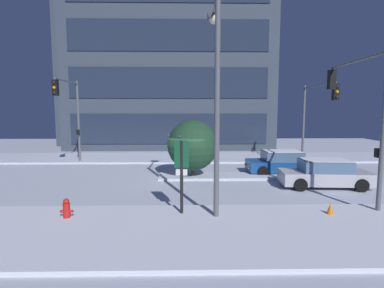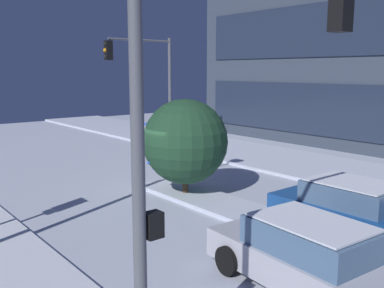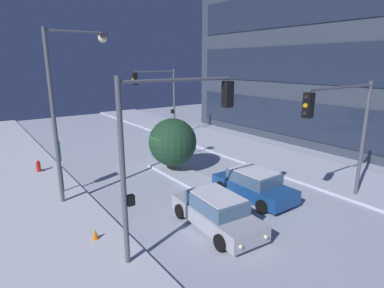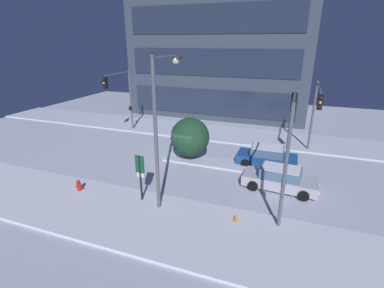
{
  "view_description": "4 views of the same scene",
  "coord_description": "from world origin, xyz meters",
  "px_view_note": "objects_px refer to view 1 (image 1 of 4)",
  "views": [
    {
      "loc": [
        0.23,
        -17.65,
        4.09
      ],
      "look_at": [
        0.61,
        1.06,
        2.0
      ],
      "focal_mm": 28.49,
      "sensor_mm": 36.0,
      "label": 1
    },
    {
      "loc": [
        12.56,
        -9.03,
        4.47
      ],
      "look_at": [
        -1.11,
        2.1,
        1.49
      ],
      "focal_mm": 40.82,
      "sensor_mm": 36.0,
      "label": 2
    },
    {
      "loc": [
        16.87,
        -9.88,
        6.83
      ],
      "look_at": [
        0.42,
        2.02,
        1.58
      ],
      "focal_mm": 29.39,
      "sensor_mm": 36.0,
      "label": 3
    },
    {
      "loc": [
        7.84,
        -18.91,
        8.97
      ],
      "look_at": [
        0.75,
        0.5,
        1.4
      ],
      "focal_mm": 26.3,
      "sensor_mm": 36.0,
      "label": 4
    }
  ],
  "objects_px": {
    "traffic_light_corner_near_right": "(359,102)",
    "car_near": "(325,174)",
    "traffic_light_corner_far_right": "(316,108)",
    "parking_info_sign": "(182,168)",
    "street_lamp_arched": "(216,76)",
    "construction_cone": "(330,210)",
    "traffic_light_corner_far_left": "(70,107)",
    "fire_hydrant": "(67,210)",
    "decorated_tree_median": "(193,145)",
    "car_far": "(282,163)"
  },
  "relations": [
    {
      "from": "decorated_tree_median",
      "to": "construction_cone",
      "type": "height_order",
      "value": "decorated_tree_median"
    },
    {
      "from": "traffic_light_corner_far_left",
      "to": "fire_hydrant",
      "type": "bearing_deg",
      "value": 19.24
    },
    {
      "from": "traffic_light_corner_near_right",
      "to": "street_lamp_arched",
      "type": "height_order",
      "value": "street_lamp_arched"
    },
    {
      "from": "street_lamp_arched",
      "to": "fire_hydrant",
      "type": "xyz_separation_m",
      "value": [
        -5.56,
        -0.8,
        -4.98
      ]
    },
    {
      "from": "parking_info_sign",
      "to": "car_far",
      "type": "bearing_deg",
      "value": -38.1
    },
    {
      "from": "traffic_light_corner_far_right",
      "to": "street_lamp_arched",
      "type": "distance_m",
      "value": 12.8
    },
    {
      "from": "fire_hydrant",
      "to": "traffic_light_corner_far_left",
      "type": "bearing_deg",
      "value": 109.24
    },
    {
      "from": "traffic_light_corner_near_right",
      "to": "street_lamp_arched",
      "type": "xyz_separation_m",
      "value": [
        -6.46,
        -1.58,
        0.95
      ]
    },
    {
      "from": "traffic_light_corner_near_right",
      "to": "traffic_light_corner_far_right",
      "type": "bearing_deg",
      "value": -11.18
    },
    {
      "from": "traffic_light_corner_far_right",
      "to": "construction_cone",
      "type": "distance_m",
      "value": 11.8
    },
    {
      "from": "traffic_light_corner_far_left",
      "to": "street_lamp_arched",
      "type": "bearing_deg",
      "value": 42.33
    },
    {
      "from": "street_lamp_arched",
      "to": "decorated_tree_median",
      "type": "distance_m",
      "value": 7.17
    },
    {
      "from": "car_near",
      "to": "construction_cone",
      "type": "height_order",
      "value": "car_near"
    },
    {
      "from": "traffic_light_corner_far_left",
      "to": "fire_hydrant",
      "type": "xyz_separation_m",
      "value": [
        3.9,
        -11.19,
        -3.89
      ]
    },
    {
      "from": "traffic_light_corner_near_right",
      "to": "decorated_tree_median",
      "type": "distance_m",
      "value": 8.95
    },
    {
      "from": "traffic_light_corner_far_right",
      "to": "parking_info_sign",
      "type": "height_order",
      "value": "traffic_light_corner_far_right"
    },
    {
      "from": "decorated_tree_median",
      "to": "traffic_light_corner_far_left",
      "type": "bearing_deg",
      "value": 154.62
    },
    {
      "from": "fire_hydrant",
      "to": "construction_cone",
      "type": "distance_m",
      "value": 9.91
    },
    {
      "from": "traffic_light_corner_far_right",
      "to": "street_lamp_arched",
      "type": "bearing_deg",
      "value": -39.41
    },
    {
      "from": "car_far",
      "to": "traffic_light_corner_far_left",
      "type": "height_order",
      "value": "traffic_light_corner_far_left"
    },
    {
      "from": "traffic_light_corner_far_left",
      "to": "traffic_light_corner_near_right",
      "type": "xyz_separation_m",
      "value": [
        15.92,
        -8.81,
        0.14
      ]
    },
    {
      "from": "car_near",
      "to": "construction_cone",
      "type": "relative_size",
      "value": 8.68
    },
    {
      "from": "parking_info_sign",
      "to": "car_near",
      "type": "bearing_deg",
      "value": -59.13
    },
    {
      "from": "car_far",
      "to": "parking_info_sign",
      "type": "distance_m",
      "value": 10.2
    },
    {
      "from": "car_far",
      "to": "parking_info_sign",
      "type": "height_order",
      "value": "parking_info_sign"
    },
    {
      "from": "decorated_tree_median",
      "to": "construction_cone",
      "type": "bearing_deg",
      "value": -53.37
    },
    {
      "from": "traffic_light_corner_far_left",
      "to": "parking_info_sign",
      "type": "xyz_separation_m",
      "value": [
        8.14,
        -10.78,
        -2.42
      ]
    },
    {
      "from": "street_lamp_arched",
      "to": "parking_info_sign",
      "type": "distance_m",
      "value": 3.77
    },
    {
      "from": "traffic_light_corner_near_right",
      "to": "fire_hydrant",
      "type": "distance_m",
      "value": 12.89
    },
    {
      "from": "car_far",
      "to": "fire_hydrant",
      "type": "height_order",
      "value": "car_far"
    },
    {
      "from": "car_near",
      "to": "car_far",
      "type": "distance_m",
      "value": 3.71
    },
    {
      "from": "car_far",
      "to": "street_lamp_arched",
      "type": "relative_size",
      "value": 0.54
    },
    {
      "from": "traffic_light_corner_far_left",
      "to": "fire_hydrant",
      "type": "distance_m",
      "value": 12.47
    },
    {
      "from": "car_near",
      "to": "traffic_light_corner_far_right",
      "type": "bearing_deg",
      "value": 76.2
    },
    {
      "from": "car_near",
      "to": "traffic_light_corner_far_left",
      "type": "relative_size",
      "value": 0.76
    },
    {
      "from": "traffic_light_corner_far_right",
      "to": "decorated_tree_median",
      "type": "relative_size",
      "value": 1.71
    },
    {
      "from": "traffic_light_corner_far_left",
      "to": "construction_cone",
      "type": "height_order",
      "value": "traffic_light_corner_far_left"
    },
    {
      "from": "car_near",
      "to": "car_far",
      "type": "xyz_separation_m",
      "value": [
        -1.19,
        3.51,
        0.0
      ]
    },
    {
      "from": "construction_cone",
      "to": "street_lamp_arched",
      "type": "bearing_deg",
      "value": 172.05
    },
    {
      "from": "construction_cone",
      "to": "parking_info_sign",
      "type": "bearing_deg",
      "value": 177.78
    },
    {
      "from": "decorated_tree_median",
      "to": "parking_info_sign",
      "type": "bearing_deg",
      "value": -94.82
    },
    {
      "from": "traffic_light_corner_near_right",
      "to": "car_near",
      "type": "bearing_deg",
      "value": 5.63
    },
    {
      "from": "car_near",
      "to": "car_far",
      "type": "relative_size",
      "value": 1.06
    },
    {
      "from": "parking_info_sign",
      "to": "traffic_light_corner_far_left",
      "type": "bearing_deg",
      "value": 37.79
    },
    {
      "from": "car_far",
      "to": "traffic_light_corner_far_right",
      "type": "relative_size",
      "value": 0.75
    },
    {
      "from": "decorated_tree_median",
      "to": "construction_cone",
      "type": "relative_size",
      "value": 6.37
    },
    {
      "from": "construction_cone",
      "to": "traffic_light_corner_far_right",
      "type": "bearing_deg",
      "value": 70.29
    },
    {
      "from": "fire_hydrant",
      "to": "parking_info_sign",
      "type": "bearing_deg",
      "value": 5.5
    },
    {
      "from": "traffic_light_corner_far_right",
      "to": "fire_hydrant",
      "type": "relative_size",
      "value": 6.97
    },
    {
      "from": "traffic_light_corner_far_left",
      "to": "street_lamp_arched",
      "type": "xyz_separation_m",
      "value": [
        9.46,
        -10.39,
        1.09
      ]
    }
  ]
}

